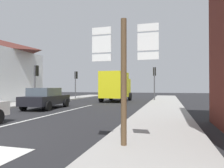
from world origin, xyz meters
TOP-DOWN VIEW (x-y plane):
  - ground_plane at (0.00, 10.00)m, footprint 80.00×80.00m
  - sidewalk_right at (5.90, 8.00)m, footprint 2.79×44.00m
  - lane_centre_stripe at (0.00, 6.00)m, footprint 0.16×12.00m
  - sedan_far at (-2.08, 8.42)m, footprint 2.19×4.31m
  - delivery_truck at (0.93, 16.60)m, footprint 2.58×5.05m
  - route_sign_post at (5.20, 0.59)m, footprint 1.66×0.14m
  - traffic_light_far_right at (4.81, 18.24)m, footprint 0.30×0.49m
  - traffic_light_far_left at (-4.81, 19.04)m, footprint 0.30×0.49m
  - traffic_light_near_left at (-4.81, 11.07)m, footprint 0.30×0.49m

SIDE VIEW (x-z plane):
  - ground_plane at x=0.00m, z-range 0.00..0.00m
  - lane_centre_stripe at x=0.00m, z-range 0.00..0.01m
  - sidewalk_right at x=5.90m, z-range 0.00..0.14m
  - sedan_far at x=-2.08m, z-range 0.03..1.50m
  - delivery_truck at x=0.93m, z-range 0.13..3.18m
  - route_sign_post at x=5.20m, z-range 0.31..3.51m
  - traffic_light_near_left at x=-4.81m, z-range 0.81..4.20m
  - traffic_light_far_left at x=-4.81m, z-range 0.83..4.27m
  - traffic_light_far_right at x=4.81m, z-range 0.88..4.52m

